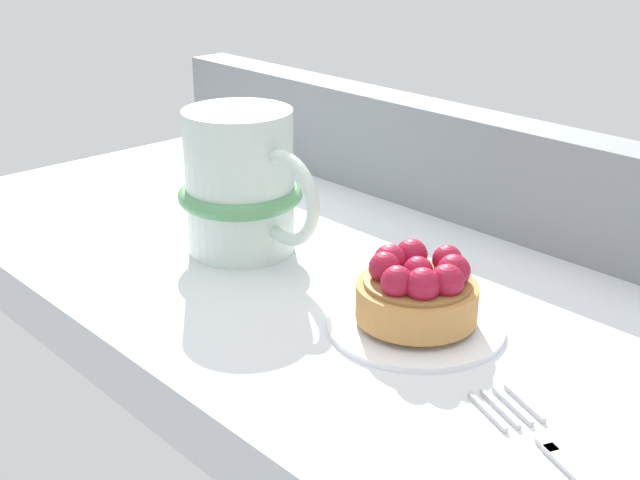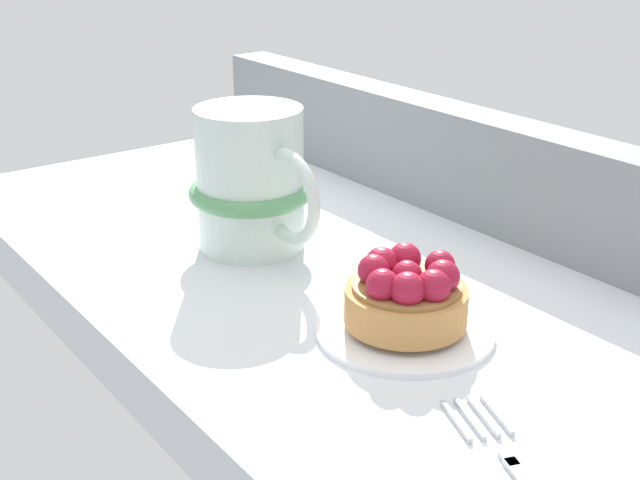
# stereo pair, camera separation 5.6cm
# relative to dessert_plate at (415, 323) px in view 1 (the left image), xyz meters

# --- Properties ---
(ground_plane) EXTENTS (0.78, 0.34, 0.04)m
(ground_plane) POSITION_rel_dessert_plate_xyz_m (-0.07, 0.02, -0.02)
(ground_plane) COLOR silver
(window_rail_back) EXTENTS (0.77, 0.04, 0.09)m
(window_rail_back) POSITION_rel_dessert_plate_xyz_m (-0.07, 0.18, 0.04)
(window_rail_back) COLOR gray
(window_rail_back) RESTS_ON ground_plane
(dessert_plate) EXTENTS (0.11, 0.11, 0.01)m
(dessert_plate) POSITION_rel_dessert_plate_xyz_m (0.00, 0.00, 0.00)
(dessert_plate) COLOR white
(dessert_plate) RESTS_ON ground_plane
(raspberry_tart) EXTENTS (0.07, 0.07, 0.04)m
(raspberry_tart) POSITION_rel_dessert_plate_xyz_m (0.00, 0.00, 0.02)
(raspberry_tart) COLOR #B77F42
(raspberry_tart) RESTS_ON dessert_plate
(coffee_mug) EXTENTS (0.13, 0.09, 0.10)m
(coffee_mug) POSITION_rel_dessert_plate_xyz_m (-0.17, -0.00, 0.05)
(coffee_mug) COLOR silver
(coffee_mug) RESTS_ON ground_plane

